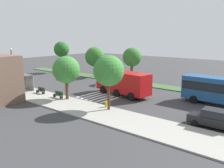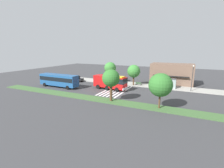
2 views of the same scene
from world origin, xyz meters
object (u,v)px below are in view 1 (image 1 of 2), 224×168
object	(u,v)px
bus_stop_shelter	(25,79)
median_tree_center	(62,49)
fire_truck	(121,81)
fire_hydrant	(106,104)
parked_car_west	(215,119)
median_tree_west	(95,57)
street_lamp	(12,63)
median_tree_far_west	(132,57)
bench_west_of_shelter	(58,95)
sidewalk_tree_west	(66,70)
bench_near_shelter	(41,90)
sidewalk_tree_far_west	(109,71)

from	to	relation	value
bus_stop_shelter	median_tree_center	distance (m)	19.40
fire_truck	fire_hydrant	xyz separation A→B (m)	(-2.67, 6.33, -1.52)
parked_car_west	median_tree_west	size ratio (longest dim) A/B	0.78
bus_stop_shelter	median_tree_west	size ratio (longest dim) A/B	0.58
street_lamp	median_tree_far_west	bearing A→B (deg)	-133.65
median_tree_far_west	median_tree_west	size ratio (longest dim) A/B	1.03
fire_hydrant	median_tree_far_west	bearing A→B (deg)	-65.45
bench_west_of_shelter	sidewalk_tree_west	bearing A→B (deg)	-162.42
bench_near_shelter	fire_hydrant	world-z (taller)	bench_near_shelter
fire_truck	sidewalk_tree_west	xyz separation A→B (m)	(3.79, 6.83, 2.05)
fire_truck	median_tree_center	bearing A→B (deg)	-12.25
median_tree_west	bench_near_shelter	bearing A→B (deg)	104.61
sidewalk_tree_west	bench_near_shelter	bearing A→B (deg)	4.53
sidewalk_tree_far_west	median_tree_west	xyz separation A→B (m)	(16.84, -15.41, -0.42)
bench_west_of_shelter	median_tree_far_west	world-z (taller)	median_tree_far_west
bench_near_shelter	median_tree_center	distance (m)	22.10
fire_truck	fire_hydrant	distance (m)	7.03
parked_car_west	median_tree_center	distance (m)	40.95
median_tree_center	fire_hydrant	bearing A→B (deg)	150.66
bus_stop_shelter	median_tree_far_west	xyz separation A→B (m)	(-9.05, -15.84, 2.71)
bench_near_shelter	bench_west_of_shelter	xyz separation A→B (m)	(-4.05, 0.00, 0.00)
bench_west_of_shelter	fire_hydrant	world-z (taller)	bench_west_of_shelter
bench_west_of_shelter	street_lamp	size ratio (longest dim) A/B	0.26
median_tree_center	median_tree_west	bearing A→B (deg)	180.00
street_lamp	bench_west_of_shelter	bearing A→B (deg)	176.44
bench_near_shelter	sidewalk_tree_west	size ratio (longest dim) A/B	0.28
median_tree_far_west	median_tree_west	xyz separation A→B (m)	(9.18, 0.00, -0.40)
fire_truck	bus_stop_shelter	distance (m)	15.06
bus_stop_shelter	sidewalk_tree_far_west	xyz separation A→B (m)	(-16.71, -0.42, 2.72)
street_lamp	median_tree_west	distance (m)	15.88
median_tree_far_west	fire_hydrant	size ratio (longest dim) A/B	8.88
median_tree_west	fire_hydrant	size ratio (longest dim) A/B	8.65
sidewalk_tree_far_west	median_tree_far_west	size ratio (longest dim) A/B	1.00
sidewalk_tree_west	fire_truck	bearing A→B (deg)	-119.04
sidewalk_tree_far_west	parked_car_west	bearing A→B (deg)	-168.81
median_tree_far_west	bench_near_shelter	bearing A→B (deg)	72.30
street_lamp	sidewalk_tree_west	distance (m)	14.68
fire_truck	fire_hydrant	size ratio (longest dim) A/B	13.22
fire_hydrant	sidewalk_tree_west	bearing A→B (deg)	4.42
fire_truck	sidewalk_tree_far_west	size ratio (longest dim) A/B	1.48
sidewalk_tree_far_west	fire_hydrant	world-z (taller)	sidewalk_tree_far_west
parked_car_west	bench_west_of_shelter	size ratio (longest dim) A/B	2.94
median_tree_center	fire_truck	bearing A→B (deg)	160.21
parked_car_west	bus_stop_shelter	xyz separation A→B (m)	(27.84, 2.62, 0.98)
fire_truck	median_tree_west	world-z (taller)	median_tree_west
bus_stop_shelter	street_lamp	xyz separation A→B (m)	(5.27, -0.82, 1.93)
fire_hydrant	median_tree_west	bearing A→B (deg)	-42.99
fire_truck	bench_near_shelter	size ratio (longest dim) A/B	5.78
street_lamp	median_tree_center	size ratio (longest dim) A/B	0.90
fire_truck	median_tree_center	size ratio (longest dim) A/B	1.33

